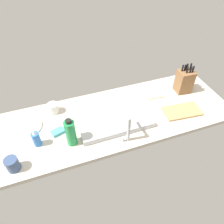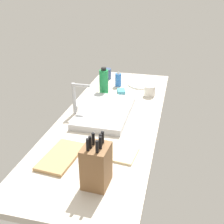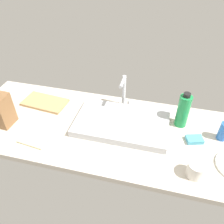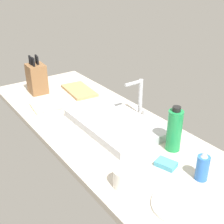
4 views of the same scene
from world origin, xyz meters
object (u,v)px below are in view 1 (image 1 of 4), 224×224
(soap_bottle, at_px, (36,139))
(water_bottle, at_px, (71,133))
(sink_basin, at_px, (113,119))
(faucet, at_px, (128,126))
(dish_towel, at_px, (153,92))
(dish_sponge, at_px, (58,132))
(coffee_mug, at_px, (53,108))
(knife_block, at_px, (184,81))
(ceramic_cup, at_px, (12,164))
(cutting_board, at_px, (182,111))
(dinner_plate, at_px, (27,127))

(soap_bottle, bearing_deg, water_bottle, 163.77)
(sink_basin, xyz_separation_m, faucet, (-0.03, 0.20, 0.11))
(faucet, xyz_separation_m, dish_towel, (-0.42, -0.40, -0.12))
(dish_sponge, bearing_deg, coffee_mug, -91.39)
(faucet, bearing_deg, knife_block, -153.01)
(dish_towel, xyz_separation_m, ceramic_cup, (1.18, 0.38, 0.04))
(faucet, relative_size, knife_block, 0.86)
(knife_block, bearing_deg, soap_bottle, 11.36)
(faucet, bearing_deg, ceramic_cup, -1.12)
(soap_bottle, height_order, ceramic_cup, soap_bottle)
(cutting_board, bearing_deg, water_bottle, 0.62)
(sink_basin, xyz_separation_m, dinner_plate, (0.63, -0.15, -0.02))
(faucet, xyz_separation_m, soap_bottle, (0.60, -0.16, -0.07))
(dish_towel, bearing_deg, water_bottle, 21.20)
(cutting_board, distance_m, soap_bottle, 1.12)
(knife_block, xyz_separation_m, dinner_plate, (1.33, -0.01, -0.10))
(knife_block, bearing_deg, dinner_plate, 2.92)
(sink_basin, height_order, dish_sponge, sink_basin)
(sink_basin, bearing_deg, faucet, 99.10)
(soap_bottle, distance_m, dish_towel, 1.05)
(water_bottle, distance_m, coffee_mug, 0.37)
(cutting_board, relative_size, soap_bottle, 2.10)
(coffee_mug, xyz_separation_m, dish_sponge, (0.01, 0.23, -0.03))
(knife_block, distance_m, dinner_plate, 1.34)
(sink_basin, bearing_deg, knife_block, -168.18)
(dish_towel, relative_size, ceramic_cup, 1.74)
(dish_towel, xyz_separation_m, dish_sponge, (0.87, 0.18, 0.01))
(faucet, bearing_deg, cutting_board, -168.79)
(knife_block, xyz_separation_m, soap_bottle, (1.27, 0.18, -0.04))
(sink_basin, bearing_deg, coffee_mug, -31.57)
(ceramic_cup, bearing_deg, dish_sponge, -146.51)
(dinner_plate, height_order, dish_towel, same)
(sink_basin, relative_size, soap_bottle, 3.95)
(sink_basin, relative_size, ceramic_cup, 5.76)
(coffee_mug, bearing_deg, soap_bottle, 62.37)
(knife_block, relative_size, ceramic_cup, 2.71)
(dish_towel, bearing_deg, sink_basin, 24.48)
(soap_bottle, height_order, dinner_plate, soap_bottle)
(water_bottle, xyz_separation_m, dinner_plate, (0.29, -0.26, -0.10))
(cutting_board, xyz_separation_m, dinner_plate, (1.18, -0.25, -0.00))
(ceramic_cup, bearing_deg, dinner_plate, -106.72)
(faucet, distance_m, cutting_board, 0.54)
(ceramic_cup, xyz_separation_m, dish_sponge, (-0.31, -0.20, -0.04))
(cutting_board, bearing_deg, knife_block, -122.46)
(faucet, xyz_separation_m, water_bottle, (0.37, -0.09, -0.02))
(dinner_plate, height_order, dish_sponge, dish_sponge)
(knife_block, distance_m, dish_towel, 0.28)
(dish_sponge, bearing_deg, cutting_board, 173.29)
(water_bottle, bearing_deg, faucet, 165.87)
(water_bottle, relative_size, ceramic_cup, 2.39)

